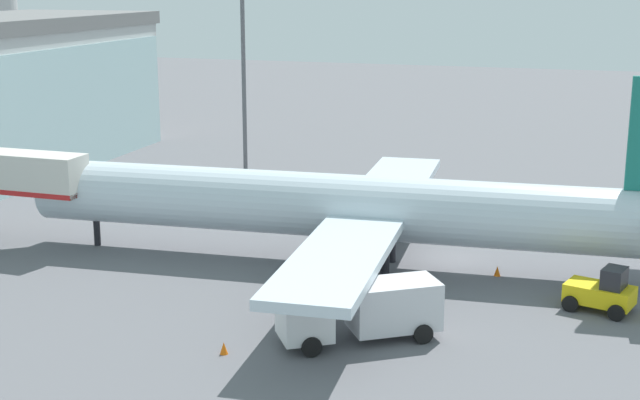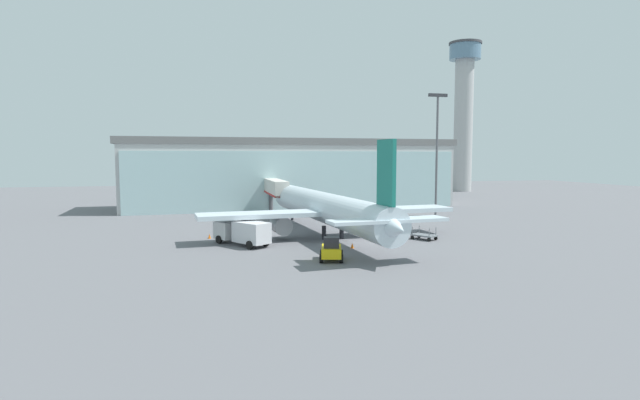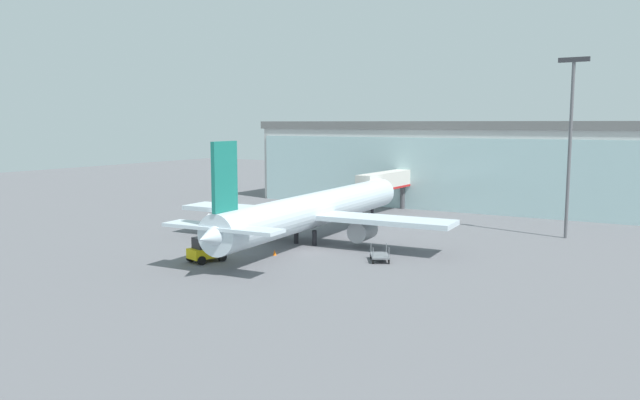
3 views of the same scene
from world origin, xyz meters
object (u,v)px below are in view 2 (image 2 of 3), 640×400
(control_tower, at_px, (464,107))
(airplane, at_px, (327,209))
(jet_bridge, at_px, (275,188))
(safety_cone_wingtip, at_px, (209,236))
(pushback_tug, at_px, (331,250))
(apron_light_mast, at_px, (437,144))
(catering_truck, at_px, (243,232))
(baggage_cart, at_px, (424,235))
(safety_cone_nose, at_px, (352,246))

(control_tower, height_order, airplane, control_tower)
(jet_bridge, relative_size, safety_cone_wingtip, 26.07)
(control_tower, bearing_deg, pushback_tug, -126.42)
(apron_light_mast, bearing_deg, jet_bridge, 164.55)
(apron_light_mast, bearing_deg, airplane, -144.38)
(jet_bridge, xyz_separation_m, catering_truck, (-7.67, -26.89, -2.98))
(baggage_cart, bearing_deg, apron_light_mast, 117.91)
(catering_truck, distance_m, pushback_tug, 12.39)
(control_tower, xyz_separation_m, baggage_cart, (-45.55, -71.35, -22.62))
(pushback_tug, distance_m, safety_cone_nose, 6.77)
(airplane, relative_size, safety_cone_wingtip, 73.09)
(control_tower, height_order, apron_light_mast, control_tower)
(baggage_cart, relative_size, pushback_tug, 0.90)
(airplane, height_order, baggage_cart, airplane)
(pushback_tug, height_order, safety_cone_wingtip, pushback_tug)
(apron_light_mast, bearing_deg, control_tower, 56.37)
(catering_truck, xyz_separation_m, baggage_cart, (20.68, -1.39, -0.97))
(apron_light_mast, distance_m, catering_truck, 39.80)
(control_tower, height_order, catering_truck, control_tower)
(control_tower, xyz_separation_m, airplane, (-55.87, -66.24, -19.75))
(pushback_tug, bearing_deg, apron_light_mast, -25.19)
(catering_truck, xyz_separation_m, pushback_tug, (7.20, -10.07, -0.49))
(catering_truck, xyz_separation_m, safety_cone_nose, (10.98, -4.50, -1.19))
(control_tower, xyz_separation_m, pushback_tug, (-59.04, -80.02, -22.15))
(safety_cone_nose, bearing_deg, safety_cone_wingtip, 145.53)
(baggage_cart, bearing_deg, safety_cone_nose, -104.40)
(apron_light_mast, relative_size, safety_cone_nose, 35.68)
(pushback_tug, bearing_deg, catering_truck, 51.05)
(jet_bridge, height_order, pushback_tug, jet_bridge)
(catering_truck, bearing_deg, safety_cone_nose, -146.86)
(baggage_cart, distance_m, pushback_tug, 16.04)
(baggage_cart, xyz_separation_m, safety_cone_wingtip, (-24.16, 6.82, -0.23))
(apron_light_mast, xyz_separation_m, pushback_tug, (-25.75, -29.97, -10.60))
(control_tower, bearing_deg, safety_cone_wingtip, -137.21)
(pushback_tug, bearing_deg, safety_cone_nose, -18.73)
(catering_truck, distance_m, safety_cone_wingtip, 6.55)
(control_tower, xyz_separation_m, safety_cone_wingtip, (-69.71, -64.53, -22.85))
(safety_cone_wingtip, bearing_deg, apron_light_mast, 21.68)
(pushback_tug, bearing_deg, airplane, 2.55)
(airplane, distance_m, pushback_tug, 14.34)
(safety_cone_wingtip, bearing_deg, control_tower, 42.79)
(baggage_cart, distance_m, safety_cone_wingtip, 25.10)
(airplane, height_order, catering_truck, airplane)
(jet_bridge, height_order, airplane, airplane)
(control_tower, distance_m, catering_truck, 98.74)
(safety_cone_nose, bearing_deg, apron_light_mast, 48.00)
(safety_cone_nose, bearing_deg, control_tower, 53.42)
(apron_light_mast, height_order, safety_cone_nose, apron_light_mast)
(jet_bridge, height_order, apron_light_mast, apron_light_mast)
(baggage_cart, distance_m, safety_cone_nose, 10.19)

